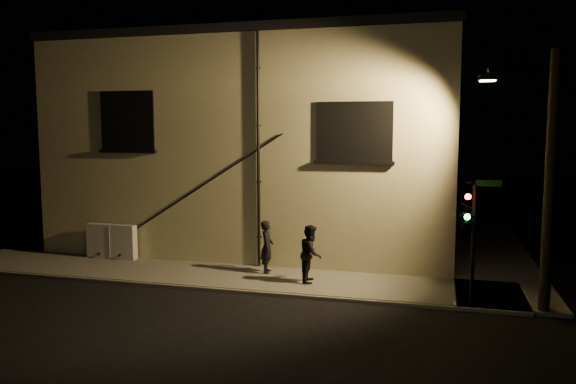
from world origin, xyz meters
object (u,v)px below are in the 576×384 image
(traffic_signal, at_px, (467,221))
(utility_cabinet, at_px, (112,241))
(streetlamp_pole, at_px, (546,176))
(pedestrian_b, at_px, (311,254))
(pedestrian_a, at_px, (267,247))

(traffic_signal, bearing_deg, utility_cabinet, 169.42)
(traffic_signal, xyz_separation_m, streetlamp_pole, (2.00, -0.02, 1.30))
(utility_cabinet, height_order, pedestrian_b, pedestrian_b)
(pedestrian_a, bearing_deg, pedestrian_b, -124.49)
(pedestrian_a, relative_size, traffic_signal, 0.51)
(pedestrian_a, height_order, streetlamp_pole, streetlamp_pole)
(pedestrian_b, xyz_separation_m, traffic_signal, (4.73, -1.09, 1.45))
(utility_cabinet, bearing_deg, pedestrian_b, -9.14)
(pedestrian_a, height_order, traffic_signal, traffic_signal)
(streetlamp_pole, bearing_deg, utility_cabinet, 170.72)
(utility_cabinet, xyz_separation_m, streetlamp_pole, (14.87, -2.43, 3.03))
(utility_cabinet, bearing_deg, traffic_signal, -10.58)
(pedestrian_b, distance_m, traffic_signal, 5.06)
(traffic_signal, bearing_deg, streetlamp_pole, -0.70)
(utility_cabinet, height_order, streetlamp_pole, streetlamp_pole)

